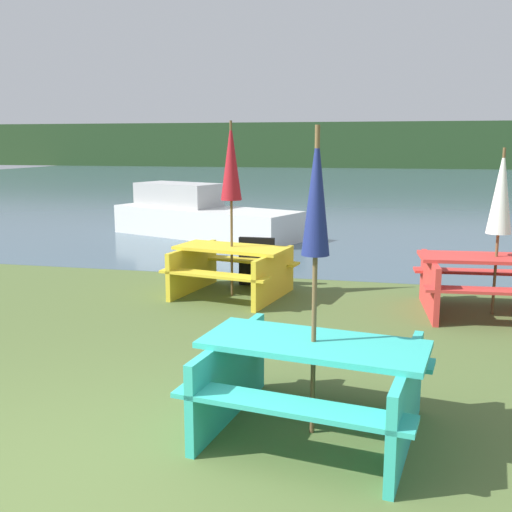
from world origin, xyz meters
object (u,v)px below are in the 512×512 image
picnic_table_teal (313,377)px  umbrella_white (501,192)px  umbrella_crimson (231,162)px  boat (200,217)px  picnic_table_yellow (232,266)px  umbrella_navy (316,198)px  signboard (257,262)px  picnic_table_red (495,279)px

picnic_table_teal → umbrella_white: (1.86, 3.70, 1.13)m
umbrella_crimson → boat: bearing=112.4°
picnic_table_yellow → umbrella_navy: 4.45m
umbrella_crimson → signboard: umbrella_crimson is taller
picnic_table_red → boat: 7.94m
umbrella_crimson → boat: 5.93m
umbrella_crimson → umbrella_navy: 4.24m
picnic_table_red → boat: boat is taller
picnic_table_red → boat: size_ratio=0.41×
umbrella_navy → umbrella_crimson: bearing=113.1°
picnic_table_teal → boat: boat is taller
picnic_table_yellow → boat: bearing=112.4°
picnic_table_teal → umbrella_white: 4.29m
umbrella_crimson → picnic_table_yellow: bearing=-86.4°
picnic_table_teal → umbrella_white: umbrella_white is taller
picnic_table_yellow → boat: (-2.19, 5.31, 0.03)m
boat → picnic_table_teal: bearing=-45.6°
umbrella_white → signboard: umbrella_white is taller
signboard → umbrella_crimson: bearing=-106.4°
boat → signboard: boat is taller
umbrella_crimson → signboard: bearing=73.6°
picnic_table_red → picnic_table_teal: bearing=-116.7°
picnic_table_red → boat: (-5.71, 5.51, -0.00)m
picnic_table_teal → signboard: bearing=107.6°
picnic_table_teal → boat: 9.98m
umbrella_crimson → boat: (-2.19, 5.31, -1.45)m
umbrella_navy → boat: bearing=112.7°
boat → signboard: size_ratio=6.41×
umbrella_navy → umbrella_white: bearing=63.3°
picnic_table_red → umbrella_crimson: bearing=176.9°
picnic_table_teal → umbrella_navy: size_ratio=0.80×
umbrella_crimson → umbrella_white: bearing=-3.1°
picnic_table_teal → picnic_table_red: (1.86, 3.70, 0.02)m
picnic_table_yellow → umbrella_white: 3.71m
picnic_table_red → picnic_table_yellow: (-3.52, 0.19, -0.03)m
picnic_table_yellow → boat: 5.75m
picnic_table_teal → picnic_table_red: picnic_table_red is taller
boat → signboard: 5.20m
picnic_table_teal → umbrella_navy: bearing=180.0°
umbrella_navy → boat: size_ratio=0.48×
umbrella_crimson → umbrella_navy: umbrella_crimson is taller
picnic_table_yellow → signboard: size_ratio=2.43×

